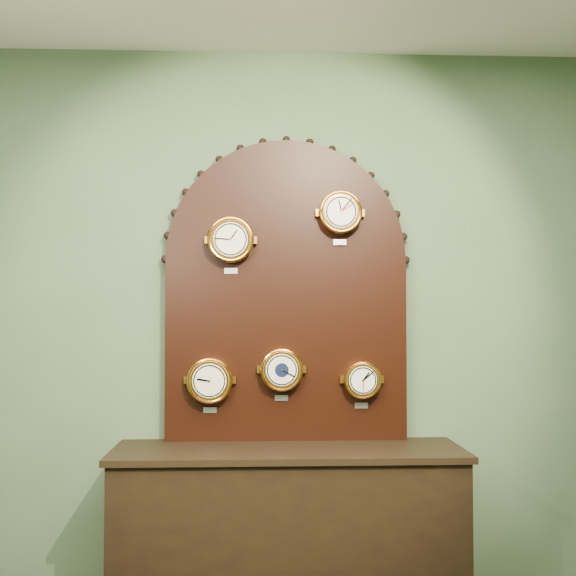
{
  "coord_description": "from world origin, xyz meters",
  "views": [
    {
      "loc": [
        -0.15,
        -1.23,
        1.46
      ],
      "look_at": [
        0.0,
        2.25,
        1.58
      ],
      "focal_mm": 45.85,
      "sensor_mm": 36.0,
      "label": 1
    }
  ],
  "objects_px": {
    "arabic_clock": "(340,213)",
    "tide_clock": "(362,380)",
    "roman_clock": "(231,240)",
    "barometer": "(282,370)",
    "hygrometer": "(210,380)",
    "display_board": "(286,280)",
    "shop_counter": "(288,541)"
  },
  "relations": [
    {
      "from": "display_board",
      "to": "arabic_clock",
      "type": "xyz_separation_m",
      "value": [
        0.27,
        -0.07,
        0.33
      ]
    },
    {
      "from": "tide_clock",
      "to": "hygrometer",
      "type": "bearing_deg",
      "value": -179.92
    },
    {
      "from": "arabic_clock",
      "to": "tide_clock",
      "type": "relative_size",
      "value": 1.12
    },
    {
      "from": "hygrometer",
      "to": "arabic_clock",
      "type": "bearing_deg",
      "value": 0.02
    },
    {
      "from": "shop_counter",
      "to": "barometer",
      "type": "xyz_separation_m",
      "value": [
        -0.03,
        0.15,
        0.78
      ]
    },
    {
      "from": "display_board",
      "to": "barometer",
      "type": "bearing_deg",
      "value": -111.14
    },
    {
      "from": "shop_counter",
      "to": "display_board",
      "type": "height_order",
      "value": "display_board"
    },
    {
      "from": "arabic_clock",
      "to": "roman_clock",
      "type": "bearing_deg",
      "value": -179.96
    },
    {
      "from": "hygrometer",
      "to": "tide_clock",
      "type": "height_order",
      "value": "hygrometer"
    },
    {
      "from": "shop_counter",
      "to": "arabic_clock",
      "type": "relative_size",
      "value": 6.03
    },
    {
      "from": "roman_clock",
      "to": "tide_clock",
      "type": "distance_m",
      "value": 0.95
    },
    {
      "from": "shop_counter",
      "to": "roman_clock",
      "type": "bearing_deg",
      "value": 150.96
    },
    {
      "from": "roman_clock",
      "to": "arabic_clock",
      "type": "xyz_separation_m",
      "value": [
        0.54,
        0.0,
        0.14
      ]
    },
    {
      "from": "display_board",
      "to": "tide_clock",
      "type": "height_order",
      "value": "display_board"
    },
    {
      "from": "roman_clock",
      "to": "hygrometer",
      "type": "xyz_separation_m",
      "value": [
        -0.1,
        0.0,
        -0.69
      ]
    },
    {
      "from": "shop_counter",
      "to": "display_board",
      "type": "distance_m",
      "value": 1.25
    },
    {
      "from": "barometer",
      "to": "tide_clock",
      "type": "bearing_deg",
      "value": 0.13
    },
    {
      "from": "shop_counter",
      "to": "roman_clock",
      "type": "xyz_separation_m",
      "value": [
        -0.28,
        0.15,
        1.42
      ]
    },
    {
      "from": "shop_counter",
      "to": "barometer",
      "type": "distance_m",
      "value": 0.8
    },
    {
      "from": "hygrometer",
      "to": "barometer",
      "type": "distance_m",
      "value": 0.35
    },
    {
      "from": "roman_clock",
      "to": "barometer",
      "type": "distance_m",
      "value": 0.68
    },
    {
      "from": "roman_clock",
      "to": "hygrometer",
      "type": "bearing_deg",
      "value": 179.95
    },
    {
      "from": "display_board",
      "to": "roman_clock",
      "type": "height_order",
      "value": "display_board"
    },
    {
      "from": "roman_clock",
      "to": "arabic_clock",
      "type": "bearing_deg",
      "value": 0.04
    },
    {
      "from": "hygrometer",
      "to": "barometer",
      "type": "xyz_separation_m",
      "value": [
        0.35,
        0.0,
        0.05
      ]
    },
    {
      "from": "hygrometer",
      "to": "display_board",
      "type": "bearing_deg",
      "value": 10.01
    },
    {
      "from": "display_board",
      "to": "barometer",
      "type": "relative_size",
      "value": 5.84
    },
    {
      "from": "shop_counter",
      "to": "roman_clock",
      "type": "relative_size",
      "value": 5.74
    },
    {
      "from": "arabic_clock",
      "to": "barometer",
      "type": "bearing_deg",
      "value": -179.99
    },
    {
      "from": "tide_clock",
      "to": "roman_clock",
      "type": "bearing_deg",
      "value": -179.9
    },
    {
      "from": "barometer",
      "to": "display_board",
      "type": "bearing_deg",
      "value": 68.86
    },
    {
      "from": "arabic_clock",
      "to": "tide_clock",
      "type": "height_order",
      "value": "arabic_clock"
    }
  ]
}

